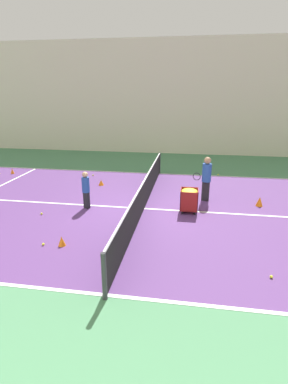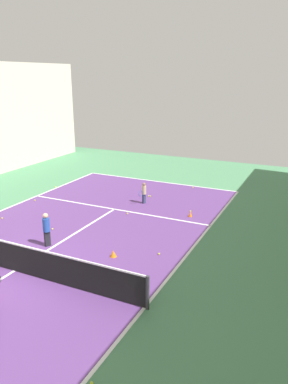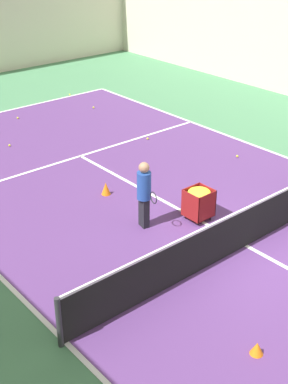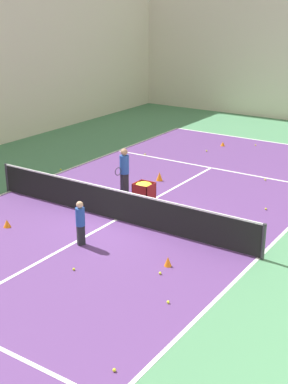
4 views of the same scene
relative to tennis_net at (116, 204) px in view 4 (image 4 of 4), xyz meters
name	(u,v)px [view 4 (image 4 of 4)]	position (x,y,z in m)	size (l,w,h in m)	color
ground_plane	(116,220)	(0.00, 0.00, -0.52)	(37.84, 37.84, 0.00)	#477F56
court_playing_area	(116,220)	(0.00, 0.00, -0.52)	(9.34, 23.50, 0.00)	#563370
line_baseline_far	(261,140)	(0.00, 11.75, -0.52)	(9.34, 0.10, 0.00)	white
line_sideline_left	(10,191)	(-4.67, 0.00, -0.52)	(0.10, 23.50, 0.00)	white
line_sideline_right	(258,258)	(4.67, 0.00, -0.52)	(0.10, 23.50, 0.00)	white
line_service_far	(211,168)	(0.00, 6.46, -0.52)	(9.34, 0.10, 0.00)	white
line_centre_service	(116,220)	(0.00, 0.00, -0.52)	(0.10, 12.93, 0.00)	white
tennis_net	(116,204)	(0.00, 0.00, 0.00)	(9.64, 0.10, 1.01)	#2D2D33
coach_at_net	(124,168)	(-1.17, 2.09, 0.41)	(0.38, 0.68, 1.63)	black
child_midcourt	(80,220)	(0.24, -1.96, 0.22)	(0.35, 0.35, 1.29)	black
ball_cart	(144,189)	(0.03, 1.52, 0.04)	(0.59, 0.57, 0.80)	maroon
training_cone_0	(223,144)	(-1.10, 9.82, -0.42)	(0.21, 0.21, 0.21)	orange
training_cone_1	(159,176)	(-0.90, 3.96, -0.35)	(0.24, 0.24, 0.34)	orange
training_cone_2	(168,261)	(2.90, -1.70, -0.39)	(0.20, 0.20, 0.26)	orange
training_cone_3	(7,223)	(-2.40, -2.25, -0.40)	(0.23, 0.23, 0.23)	orange
tennis_ball_0	(61,170)	(-4.84, 2.84, -0.48)	(0.07, 0.07, 0.07)	yellow
tennis_ball_7	(207,151)	(-1.28, 8.54, -0.48)	(0.07, 0.07, 0.07)	yellow
tennis_ball_8	(255,145)	(0.16, 10.68, -0.48)	(0.07, 0.07, 0.07)	yellow
tennis_ball_9	(265,180)	(2.42, 6.17, -0.48)	(0.07, 0.07, 0.07)	yellow
tennis_ball_10	(114,370)	(4.22, -5.77, -0.48)	(0.07, 0.07, 0.07)	yellow
tennis_ball_11	(168,302)	(3.84, -3.23, -0.48)	(0.07, 0.07, 0.07)	yellow
tennis_ball_12	(160,273)	(2.98, -2.19, -0.48)	(0.07, 0.07, 0.07)	yellow
tennis_ball_14	(74,269)	(1.05, -3.22, -0.48)	(0.07, 0.07, 0.07)	yellow
tennis_ball_17	(145,154)	(-3.27, 6.56, -0.48)	(0.07, 0.07, 0.07)	yellow
tennis_ball_18	(266,209)	(3.56, 3.35, -0.48)	(0.07, 0.07, 0.07)	yellow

